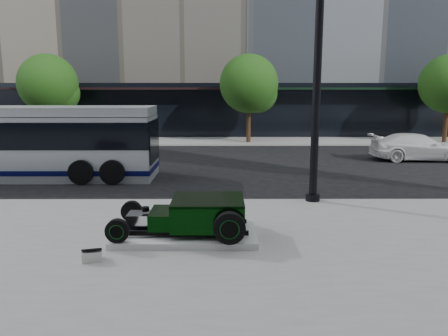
{
  "coord_description": "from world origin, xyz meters",
  "views": [
    {
      "loc": [
        -0.74,
        -15.72,
        3.69
      ],
      "look_at": [
        -0.68,
        -2.29,
        1.2
      ],
      "focal_mm": 35.0,
      "sensor_mm": 36.0,
      "label": 1
    }
  ],
  "objects_px": {
    "lamppost": "(317,81)",
    "white_sedan": "(418,147)",
    "transit_bus": "(7,142)",
    "hot_rod": "(199,214)"
  },
  "relations": [
    {
      "from": "lamppost",
      "to": "transit_bus",
      "type": "relative_size",
      "value": 0.67
    },
    {
      "from": "white_sedan",
      "to": "hot_rod",
      "type": "bearing_deg",
      "value": 140.6
    },
    {
      "from": "hot_rod",
      "to": "lamppost",
      "type": "xyz_separation_m",
      "value": [
        3.45,
        3.43,
        3.19
      ]
    },
    {
      "from": "transit_bus",
      "to": "white_sedan",
      "type": "distance_m",
      "value": 19.31
    },
    {
      "from": "hot_rod",
      "to": "white_sedan",
      "type": "xyz_separation_m",
      "value": [
        10.56,
        11.98,
        -0.01
      ]
    },
    {
      "from": "hot_rod",
      "to": "transit_bus",
      "type": "relative_size",
      "value": 0.27
    },
    {
      "from": "transit_bus",
      "to": "lamppost",
      "type": "bearing_deg",
      "value": -19.82
    },
    {
      "from": "lamppost",
      "to": "hot_rod",
      "type": "bearing_deg",
      "value": -135.13
    },
    {
      "from": "lamppost",
      "to": "white_sedan",
      "type": "distance_m",
      "value": 11.57
    },
    {
      "from": "lamppost",
      "to": "transit_bus",
      "type": "xyz_separation_m",
      "value": [
        -11.69,
        4.21,
        -2.4
      ]
    }
  ]
}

